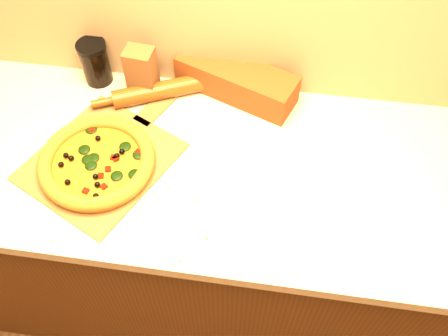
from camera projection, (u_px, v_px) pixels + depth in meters
cabinet at (213, 239)px, 1.82m from camera, size 2.80×0.65×0.86m
countertop at (211, 168)px, 1.45m from camera, size 2.84×0.68×0.04m
pizza_peel at (104, 158)px, 1.45m from camera, size 0.49×0.56×0.01m
pizza at (97, 162)px, 1.41m from camera, size 0.33×0.33×0.05m
rolling_pin at (159, 91)px, 1.57m from camera, size 0.40×0.20×0.06m
bread_bag at (236, 80)px, 1.56m from camera, size 0.40×0.25×0.11m
paper_bag at (142, 73)px, 1.53m from camera, size 0.09×0.08×0.17m
dark_jar at (95, 62)px, 1.58m from camera, size 0.09×0.09×0.15m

